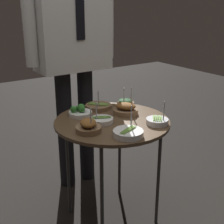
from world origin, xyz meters
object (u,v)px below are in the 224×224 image
Objects in this scene: bowl_roast_front_left at (126,109)px; bowl_asparagus_back_right at (157,121)px; serving_cart at (112,128)px; waiter_figure at (72,33)px; bowl_asparagus_far_rim at (98,106)px; bowl_broccoli_front_center at (80,112)px; bowl_asparagus_front_right at (128,133)px; bowl_asparagus_center at (101,120)px; bowl_spinach_mid_left at (125,103)px; bowl_roast_near_rim at (88,127)px.

bowl_roast_front_left is 0.24m from bowl_asparagus_back_right.
waiter_figure is (0.03, 0.52, 0.50)m from serving_cart.
serving_cart is 0.24m from bowl_asparagus_far_rim.
bowl_asparagus_back_right reaches higher than bowl_broccoli_front_center.
waiter_figure is at bearing 83.25° from bowl_asparagus_front_right.
bowl_asparagus_center reaches higher than serving_cart.
serving_cart is at bearing -56.11° from bowl_broccoli_front_center.
bowl_spinach_mid_left reaches higher than bowl_asparagus_far_rim.
bowl_asparagus_center is 0.21m from bowl_roast_front_left.
bowl_spinach_mid_left is (0.22, 0.16, 0.07)m from serving_cart.
bowl_broccoli_front_center is (-0.04, 0.17, 0.01)m from bowl_asparagus_center.
bowl_asparagus_far_rim is 1.02× the size of bowl_roast_front_left.
bowl_asparagus_center is 0.81× the size of bowl_roast_front_left.
bowl_asparagus_center is 0.94× the size of bowl_asparagus_back_right.
bowl_roast_near_rim is at bearing -150.66° from bowl_spinach_mid_left.
waiter_figure reaches higher than bowl_roast_front_left.
serving_cart is at bearing 75.87° from bowl_asparagus_front_right.
bowl_broccoli_front_center is at bearing 128.75° from bowl_asparagus_back_right.
waiter_figure reaches higher than serving_cart.
bowl_broccoli_front_center is (-0.12, 0.17, 0.07)m from serving_cart.
bowl_asparagus_far_rim is 0.53m from waiter_figure.
bowl_roast_near_rim reaches higher than bowl_broccoli_front_center.
bowl_roast_front_left is (0.20, 0.04, 0.01)m from bowl_asparagus_center.
waiter_figure is (-0.19, 0.36, 0.43)m from bowl_spinach_mid_left.
bowl_asparagus_back_right reaches higher than bowl_asparagus_center.
bowl_roast_near_rim is (-0.20, -0.07, 0.08)m from serving_cart.
serving_cart is 4.11× the size of bowl_asparagus_far_rim.
bowl_asparagus_far_rim reaches higher than serving_cart.
bowl_asparagus_far_rim reaches higher than bowl_broccoli_front_center.
bowl_roast_front_left is at bearing -64.77° from bowl_asparagus_far_rim.
bowl_asparagus_far_rim is 0.17m from bowl_broccoli_front_center.
bowl_spinach_mid_left is 0.48m from bowl_roast_near_rim.
bowl_roast_front_left reaches higher than bowl_roast_near_rim.
bowl_asparagus_center is at bearing 141.63° from bowl_asparagus_back_right.
waiter_figure reaches higher than bowl_asparagus_center.
bowl_asparagus_center is 0.15m from bowl_roast_near_rim.
bowl_roast_front_left is 0.34m from bowl_asparagus_front_right.
serving_cart is at bearing -3.01° from bowl_asparagus_center.
bowl_asparagus_front_right is at bearing -103.01° from bowl_asparagus_far_rim.
bowl_asparagus_front_right is at bearing -96.75° from waiter_figure.
bowl_roast_front_left is 1.14× the size of bowl_broccoli_front_center.
bowl_asparagus_center is at bearing -75.04° from bowl_broccoli_front_center.
bowl_roast_front_left reaches higher than bowl_asparagus_far_rim.
bowl_asparagus_front_right is 1.14× the size of bowl_asparagus_back_right.
bowl_asparagus_back_right is (0.18, -0.19, 0.07)m from serving_cart.
bowl_spinach_mid_left is 0.59m from waiter_figure.
bowl_asparagus_front_right reaches higher than bowl_asparagus_back_right.
waiter_figure is at bearing 86.64° from serving_cart.
bowl_spinach_mid_left is at bearing 83.65° from bowl_asparagus_back_right.
bowl_spinach_mid_left is 0.96× the size of bowl_asparagus_back_right.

